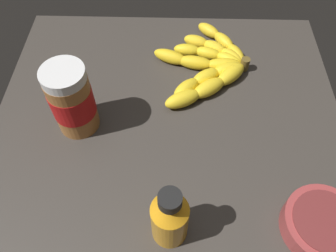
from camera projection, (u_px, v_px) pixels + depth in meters
ground_plane at (168, 136)px, 69.16cm from camera, size 71.94×72.51×3.86cm
banana_bunch at (208, 64)px, 76.31cm from camera, size 22.80×29.07×3.39cm
peanut_butter_jar at (72, 100)px, 62.62cm from camera, size 8.21×8.21×15.08cm
honey_bottle at (170, 217)px, 50.75cm from camera, size 5.85×5.85×13.97cm
small_bowl at (322, 225)px, 54.52cm from camera, size 12.90×12.90×3.92cm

